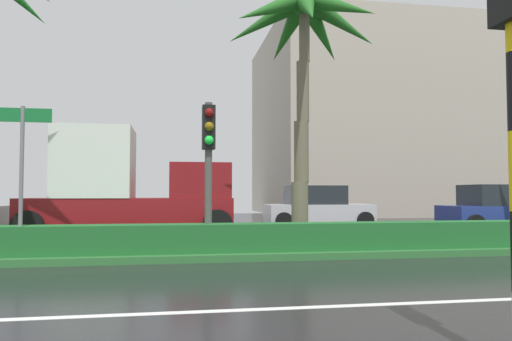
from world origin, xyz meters
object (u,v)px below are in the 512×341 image
at_px(palm_tree_centre, 304,31).
at_px(street_name_sign, 22,159).
at_px(box_truck_lead, 127,189).
at_px(traffic_signal_median_right, 209,148).
at_px(car_in_traffic_fourth, 500,209).
at_px(car_in_traffic_third, 317,208).

bearing_deg(palm_tree_centre, street_name_sign, -166.14).
bearing_deg(box_truck_lead, palm_tree_centre, -40.71).
height_order(traffic_signal_median_right, car_in_traffic_fourth, traffic_signal_median_right).
relative_size(box_truck_lead, car_in_traffic_fourth, 1.49).
height_order(box_truck_lead, car_in_traffic_fourth, box_truck_lead).
xyz_separation_m(palm_tree_centre, car_in_traffic_fourth, (8.54, 4.22, -4.73)).
distance_m(street_name_sign, car_in_traffic_third, 12.54).
xyz_separation_m(palm_tree_centre, box_truck_lead, (-4.72, 4.06, -4.01)).
xyz_separation_m(street_name_sign, box_truck_lead, (1.52, 5.60, -0.53)).
height_order(palm_tree_centre, traffic_signal_median_right, palm_tree_centre).
bearing_deg(car_in_traffic_third, traffic_signal_median_right, -120.56).
distance_m(car_in_traffic_third, car_in_traffic_fourth, 6.76).
bearing_deg(street_name_sign, box_truck_lead, 74.77).
bearing_deg(palm_tree_centre, box_truck_lead, 139.29).
bearing_deg(traffic_signal_median_right, street_name_sign, -175.12).
relative_size(traffic_signal_median_right, car_in_traffic_third, 0.76).
xyz_separation_m(box_truck_lead, car_in_traffic_fourth, (13.26, 0.16, -0.72)).
relative_size(traffic_signal_median_right, box_truck_lead, 0.51).
distance_m(palm_tree_centre, car_in_traffic_third, 9.08).
relative_size(palm_tree_centre, car_in_traffic_fourth, 1.56).
bearing_deg(street_name_sign, car_in_traffic_third, 45.27).
bearing_deg(street_name_sign, palm_tree_centre, 13.86).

